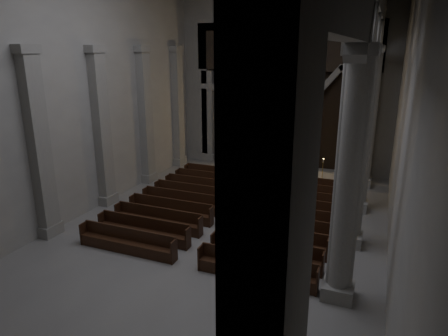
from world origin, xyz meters
name	(u,v)px	position (x,y,z in m)	size (l,w,h in m)	color
room	(213,56)	(0.00, 0.00, 7.60)	(24.00, 24.10, 12.00)	gray
sanctuary_wall	(284,69)	(0.00, 11.54, 6.62)	(14.00, 0.77, 12.00)	gray
right_arcade	(368,50)	(5.50, 1.33, 7.83)	(1.00, 24.00, 12.00)	gray
left_pilasters	(126,124)	(-6.75, 3.50, 3.91)	(0.60, 13.00, 8.03)	gray
sanctuary_step	(277,170)	(0.00, 10.60, 0.07)	(8.50, 2.60, 0.15)	gray
altar	(268,159)	(-0.71, 10.88, 0.69)	(2.13, 0.85, 1.08)	beige
altar_rail	(269,168)	(0.00, 8.67, 0.69)	(5.30, 0.09, 1.04)	black
candle_stand_left	(231,165)	(-2.81, 9.36, 0.44)	(0.27, 0.27, 1.62)	#A78533
candle_stand_right	(322,175)	(3.17, 9.37, 0.41)	(0.25, 0.25, 1.50)	#A78533
pews	(232,212)	(0.00, 2.16, 0.32)	(9.74, 9.84, 0.97)	black
worshipper	(298,177)	(2.00, 7.73, 0.64)	(0.47, 0.31, 1.29)	black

